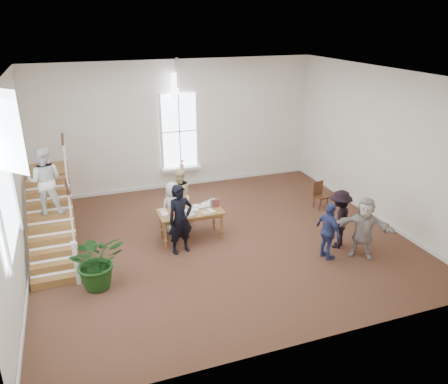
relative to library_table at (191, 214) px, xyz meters
name	(u,v)px	position (x,y,z in m)	size (l,w,h in m)	color
ground	(221,239)	(0.74, -0.37, -0.75)	(10.00, 10.00, 0.00)	#472B1C
room_shell	(181,176)	(0.74, 4.02, -0.35)	(10.49, 10.00, 10.00)	silver
staircase	(48,196)	(-3.60, 0.38, 0.87)	(1.10, 4.10, 2.92)	brown
library_table	(191,214)	(0.00, 0.00, 0.00)	(1.77, 0.90, 0.89)	brown
police_officer	(180,219)	(-0.47, -0.66, 0.19)	(0.69, 0.45, 1.89)	black
elderly_woman	(173,207)	(-0.37, 0.59, 0.00)	(0.73, 0.48, 1.50)	silver
person_yellow	(179,196)	(-0.07, 1.09, 0.11)	(0.84, 0.65, 1.73)	#F3DE98
woman_cluster_a	(329,231)	(2.98, -2.24, 0.02)	(0.90, 0.37, 1.53)	navy
woman_cluster_b	(339,219)	(3.58, -1.79, 0.06)	(1.05, 0.60, 1.62)	black
woman_cluster_c	(364,227)	(3.88, -2.44, 0.07)	(1.52, 0.48, 1.64)	#BDB2AA
floor_plant	(97,260)	(-2.66, -1.58, -0.07)	(1.22, 1.06, 1.36)	#173D13
side_chair	(320,194)	(4.48, 0.64, -0.27)	(0.44, 0.44, 0.88)	#3A1C10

